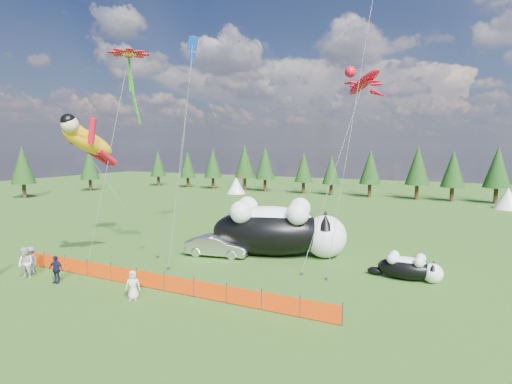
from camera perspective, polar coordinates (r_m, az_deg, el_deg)
ground at (r=26.35m, az=-10.50°, el=-11.38°), size 160.00×160.00×0.00m
safety_fence at (r=23.98m, az=-14.87°, el=-12.04°), size 22.06×0.06×1.10m
tree_line at (r=66.95m, az=12.90°, el=2.86°), size 90.00×4.00×8.00m
festival_tents at (r=60.62m, az=21.93°, el=-0.28°), size 50.00×3.20×2.80m
cat_large at (r=29.69m, az=2.96°, el=-5.27°), size 11.39×6.32×4.19m
cat_small at (r=26.28m, az=20.98°, el=-10.03°), size 4.40×1.62×1.59m
car at (r=29.77m, az=-5.53°, el=-7.67°), size 4.91×2.50×1.54m
spectator_b at (r=28.28m, az=-30.04°, el=-8.84°), size 1.03×0.70×1.97m
spectator_c at (r=26.75m, az=-26.69°, el=-9.85°), size 1.04×0.65×1.66m
spectator_d at (r=29.38m, az=-29.49°, el=-8.47°), size 1.21×0.74×1.76m
spectator_e at (r=22.51m, az=-17.17°, el=-12.60°), size 0.91×0.83×1.57m
superhero_kite at (r=28.06m, az=-22.85°, el=6.66°), size 4.61×6.16×10.73m
gecko_kite at (r=32.57m, az=15.13°, el=14.87°), size 5.82×11.44×15.43m
flower_kite at (r=31.22m, az=-17.68°, el=18.04°), size 3.37×6.69×15.29m
diamond_kite_a at (r=32.68m, az=-9.30°, el=16.94°), size 2.54×6.92×16.37m
diamond_kite_c at (r=21.76m, az=-9.25°, el=18.11°), size 2.87×1.38×13.91m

